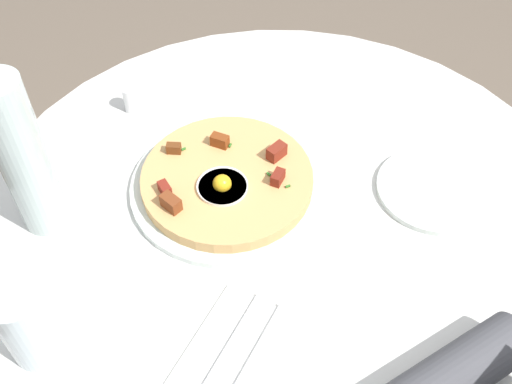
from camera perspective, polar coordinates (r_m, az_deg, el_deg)
The scene contains 10 objects.
dining_table at distance 1.11m, azimuth 2.48°, elevation -7.41°, with size 1.01×1.01×0.72m.
pizza_plate at distance 1.00m, azimuth -2.73°, elevation 0.56°, with size 0.32×0.32×0.01m, color silver.
breakfast_pizza at distance 0.98m, azimuth -2.81°, elevation 1.21°, with size 0.28×0.28×0.05m.
bread_plate at distance 1.03m, azimuth 16.47°, elevation 0.23°, with size 0.19×0.19×0.01m, color silver.
napkin at distance 0.83m, azimuth -1.28°, elevation -15.14°, with size 0.17×0.14×0.00m, color white.
fork at distance 0.83m, azimuth -2.41°, elevation -14.48°, with size 0.18×0.01×0.01m, color silver.
knife at distance 0.83m, azimuth -0.15°, elevation -15.53°, with size 0.18×0.01×0.01m, color silver.
water_glass at distance 0.83m, azimuth -20.96°, elevation -11.73°, with size 0.07×0.07×0.13m, color silver.
water_bottle at distance 0.92m, azimuth -21.24°, elevation 2.99°, with size 0.07×0.07×0.28m, color silver.
salt_shaker at distance 1.15m, azimuth -11.81°, elevation 8.64°, with size 0.03×0.03×0.05m, color white.
Camera 1 is at (0.50, 0.35, 1.47)m, focal length 42.07 mm.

